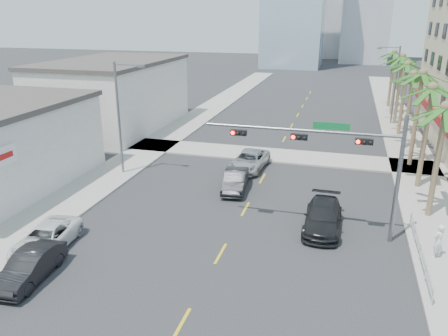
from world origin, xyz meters
name	(u,v)px	position (x,y,z in m)	size (l,w,h in m)	color
ground	(197,297)	(0.00, 0.00, 0.00)	(260.00, 260.00, 0.00)	#262628
sidewalk_right	(418,175)	(12.00, 20.00, 0.07)	(4.00, 120.00, 0.15)	gray
sidewalk_left	(146,151)	(-12.00, 20.00, 0.07)	(4.00, 120.00, 0.15)	gray
sidewalk_cross	(275,155)	(0.00, 22.00, 0.07)	(80.00, 4.00, 0.15)	gray
building_left_far	(114,96)	(-19.50, 28.00, 3.60)	(11.00, 18.00, 7.20)	beige
traffic_signal_mast	(340,153)	(5.78, 7.95, 5.06)	(11.12, 0.54, 7.20)	slate
palm_tree_0	(446,109)	(11.60, 12.00, 7.08)	(4.80, 4.80, 7.80)	brown
palm_tree_1	(433,89)	(11.60, 17.20, 7.43)	(4.80, 4.80, 8.16)	brown
palm_tree_2	(423,75)	(11.60, 22.40, 7.78)	(4.80, 4.80, 8.52)	brown
palm_tree_3	(413,75)	(11.60, 27.60, 7.08)	(4.80, 4.80, 7.80)	brown
palm_tree_4	(408,65)	(11.60, 32.80, 7.43)	(4.80, 4.80, 8.16)	brown
palm_tree_5	(403,57)	(11.60, 38.00, 7.78)	(4.80, 4.80, 8.52)	brown
palm_tree_6	(398,59)	(11.60, 43.20, 7.08)	(4.80, 4.80, 7.80)	brown
palm_tree_7	(395,53)	(11.60, 48.40, 7.43)	(4.80, 4.80, 8.16)	brown
streetlight_left	(121,113)	(-11.00, 14.00, 5.06)	(2.55, 0.25, 9.00)	slate
streetlight_right	(394,81)	(11.00, 38.00, 5.06)	(2.55, 0.25, 9.00)	slate
guardrail	(420,251)	(10.30, 6.00, 0.67)	(0.08, 8.08, 1.00)	silver
car_parked_mid	(30,266)	(-8.30, -0.85, 0.73)	(1.54, 4.40, 1.45)	black
car_parked_far	(46,238)	(-9.40, 1.84, 0.69)	(2.29, 4.96, 1.38)	white
car_lane_left	(235,181)	(-1.50, 13.10, 0.74)	(1.58, 4.52, 1.49)	black
car_lane_center	(249,160)	(-1.50, 17.93, 0.75)	(2.49, 5.41, 1.50)	silver
car_lane_right	(323,217)	(5.14, 8.54, 0.77)	(2.16, 5.32, 1.54)	black
pedestrian	(438,241)	(11.19, 6.55, 1.09)	(0.69, 0.45, 1.89)	white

